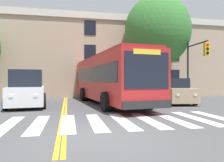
% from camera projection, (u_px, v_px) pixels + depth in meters
% --- Properties ---
extents(ground_plane, '(120.00, 120.00, 0.00)m').
position_uv_depth(ground_plane, '(96.00, 136.00, 6.45)').
color(ground_plane, '#4C4C4F').
extents(crosswalk, '(13.68, 3.82, 0.01)m').
position_uv_depth(crosswalk, '(68.00, 123.00, 8.48)').
color(crosswalk, white).
rests_on(crosswalk, ground).
extents(lane_line_yellow_inner, '(0.12, 36.00, 0.01)m').
position_uv_depth(lane_line_yellow_inner, '(65.00, 97.00, 22.15)').
color(lane_line_yellow_inner, gold).
rests_on(lane_line_yellow_inner, ground).
extents(lane_line_yellow_outer, '(0.12, 36.00, 0.01)m').
position_uv_depth(lane_line_yellow_outer, '(67.00, 97.00, 22.18)').
color(lane_line_yellow_outer, gold).
rests_on(lane_line_yellow_outer, ground).
extents(city_bus, '(3.91, 12.09, 3.34)m').
position_uv_depth(city_bus, '(108.00, 78.00, 15.50)').
color(city_bus, '#B22323').
rests_on(city_bus, ground).
extents(car_white_near_lane, '(2.64, 5.22, 2.29)m').
position_uv_depth(car_white_near_lane, '(27.00, 89.00, 13.86)').
color(car_white_near_lane, white).
rests_on(car_white_near_lane, ground).
extents(car_tan_far_lane, '(2.59, 4.98, 1.81)m').
position_uv_depth(car_tan_far_lane, '(173.00, 92.00, 16.04)').
color(car_tan_far_lane, tan).
rests_on(car_tan_far_lane, ground).
extents(car_silver_behind_bus, '(2.37, 4.33, 1.79)m').
position_uv_depth(car_silver_behind_bus, '(102.00, 87.00, 25.67)').
color(car_silver_behind_bus, '#B7BABF').
rests_on(car_silver_behind_bus, ground).
extents(traffic_light_near_corner, '(0.46, 3.11, 5.12)m').
position_uv_depth(traffic_light_near_corner, '(195.00, 59.00, 17.59)').
color(traffic_light_near_corner, '#28282D').
rests_on(traffic_light_near_corner, ground).
extents(street_tree_curbside_large, '(8.43, 8.38, 9.65)m').
position_uv_depth(street_tree_curbside_large, '(157.00, 31.00, 20.42)').
color(street_tree_curbside_large, brown).
rests_on(street_tree_curbside_large, ground).
extents(building_facade, '(43.86, 7.58, 8.28)m').
position_uv_depth(building_facade, '(87.00, 58.00, 24.57)').
color(building_facade, tan).
rests_on(building_facade, ground).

